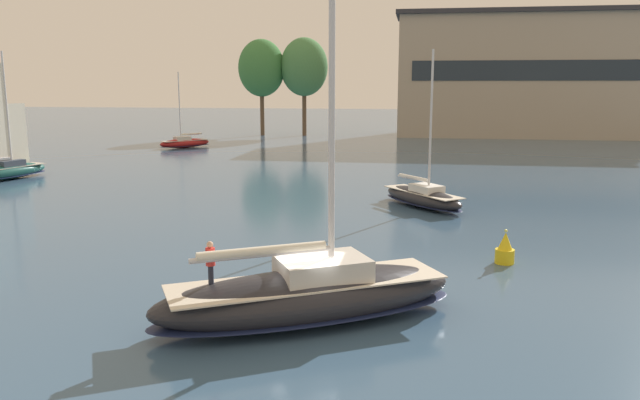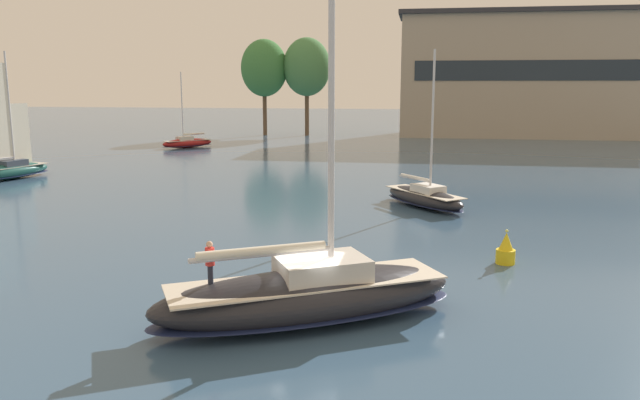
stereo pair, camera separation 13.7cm
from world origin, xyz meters
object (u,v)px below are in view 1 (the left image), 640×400
at_px(sailboat_main, 308,293).
at_px(sailboat_moored_outer_mooring, 423,197).
at_px(tree_shore_left, 262,68).
at_px(sailboat_moored_near_marina, 185,143).
at_px(sailboat_moored_mid_channel, 6,169).
at_px(tree_shore_center, 304,67).
at_px(channel_buoy, 505,250).

distance_m(sailboat_main, sailboat_moored_outer_mooring, 23.72).
height_order(sailboat_main, sailboat_moored_outer_mooring, sailboat_main).
relative_size(tree_shore_left, sailboat_moored_near_marina, 1.56).
xyz_separation_m(sailboat_moored_mid_channel, sailboat_moored_outer_mooring, (38.64, -7.38, -0.19)).
bearing_deg(tree_shore_center, sailboat_moored_near_marina, -118.90).
bearing_deg(sailboat_moored_near_marina, sailboat_moored_mid_channel, -100.73).
xyz_separation_m(sailboat_main, sailboat_moored_near_marina, (-28.40, 61.39, -0.40)).
relative_size(tree_shore_center, channel_buoy, 9.45).
distance_m(sailboat_moored_mid_channel, sailboat_moored_outer_mooring, 39.34).
bearing_deg(sailboat_main, tree_shore_center, 100.38).
distance_m(sailboat_main, channel_buoy, 12.47).
bearing_deg(tree_shore_left, tree_shore_center, 5.06).
height_order(tree_shore_center, sailboat_main, tree_shore_center).
bearing_deg(channel_buoy, sailboat_moored_outer_mooring, 105.75).
bearing_deg(channel_buoy, tree_shore_left, 112.64).
distance_m(tree_shore_center, channel_buoy, 79.95).
bearing_deg(tree_shore_left, sailboat_moored_mid_channel, -102.04).
xyz_separation_m(tree_shore_left, channel_buoy, (31.23, -74.85, -10.76)).
bearing_deg(sailboat_main, tree_shore_left, 105.20).
bearing_deg(tree_shore_center, sailboat_moored_outer_mooring, -72.01).
bearing_deg(sailboat_moored_outer_mooring, sailboat_moored_near_marina, 130.74).
distance_m(tree_shore_center, sailboat_main, 86.76).
height_order(sailboat_moored_near_marina, channel_buoy, sailboat_moored_near_marina).
relative_size(tree_shore_left, channel_buoy, 9.31).
xyz_separation_m(tree_shore_left, sailboat_main, (22.83, -84.06, -10.33)).
bearing_deg(sailboat_moored_near_marina, channel_buoy, -54.82).
distance_m(sailboat_moored_outer_mooring, channel_buoy, 14.64).
bearing_deg(sailboat_main, sailboat_moored_near_marina, 114.82).
xyz_separation_m(tree_shore_center, sailboat_moored_outer_mooring, (19.94, -61.41, -10.85)).
relative_size(tree_shore_left, sailboat_moored_outer_mooring, 1.45).
xyz_separation_m(tree_shore_left, sailboat_moored_mid_channel, (-11.39, -53.39, -10.49)).
relative_size(tree_shore_left, tree_shore_center, 0.99).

